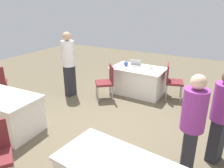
{
  "coord_description": "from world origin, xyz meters",
  "views": [
    {
      "loc": [
        -1.94,
        3.44,
        2.49
      ],
      "look_at": [
        0.11,
        -0.2,
        0.9
      ],
      "focal_mm": 34.71,
      "sensor_mm": 36.0,
      "label": 1
    }
  ],
  "objects": [
    {
      "name": "person_organiser",
      "position": [
        1.86,
        -0.93,
        0.99
      ],
      "size": [
        0.42,
        0.42,
        1.77
      ],
      "rotation": [
        0.0,
        0.0,
        1.28
      ],
      "color": "#26262D",
      "rests_on": "ground"
    },
    {
      "name": "chair_tucked_right",
      "position": [
        -0.68,
        -2.06,
        0.56
      ],
      "size": [
        0.54,
        0.54,
        0.97
      ],
      "rotation": [
        0.0,
        0.0,
        1.84
      ],
      "color": "#9E9993",
      "rests_on": "ground"
    },
    {
      "name": "scissors_red",
      "position": [
        -0.07,
        -2.08,
        0.76
      ],
      "size": [
        0.1,
        0.18,
        0.01
      ],
      "primitive_type": "cube",
      "rotation": [
        0.0,
        0.0,
        1.17
      ],
      "color": "red",
      "rests_on": "table_foreground"
    },
    {
      "name": "table_foreground",
      "position": [
        0.27,
        -2.01,
        0.38
      ],
      "size": [
        1.48,
        0.93,
        0.75
      ],
      "rotation": [
        0.0,
        0.0,
        -0.02
      ],
      "color": "silver",
      "rests_on": "ground"
    },
    {
      "name": "laptop_silver",
      "position": [
        0.39,
        -2.01,
        0.79
      ],
      "size": [
        0.36,
        0.34,
        0.21
      ],
      "rotation": [
        0.0,
        0.0,
        0.16
      ],
      "color": "silver",
      "rests_on": "table_foreground"
    },
    {
      "name": "person_attendee_standing",
      "position": [
        -1.63,
        0.55,
        0.89
      ],
      "size": [
        0.4,
        0.4,
        1.61
      ],
      "rotation": [
        0.0,
        0.0,
        1.76
      ],
      "color": "#26262D",
      "rests_on": "ground"
    },
    {
      "name": "ground_plane",
      "position": [
        0.0,
        0.0,
        0.0
      ],
      "size": [
        14.4,
        14.4,
        0.0
      ],
      "primitive_type": "plane",
      "color": "brown"
    },
    {
      "name": "person_attendee_browsing",
      "position": [
        -1.97,
        0.01,
        0.87
      ],
      "size": [
        0.43,
        0.43,
        1.57
      ],
      "rotation": [
        0.0,
        0.0,
        1.26
      ],
      "color": "#26262D",
      "rests_on": "ground"
    },
    {
      "name": "yarn_ball",
      "position": [
        0.66,
        -2.01,
        0.82
      ],
      "size": [
        0.13,
        0.13,
        0.13
      ],
      "primitive_type": "sphere",
      "color": "#3F5999",
      "rests_on": "table_foreground"
    },
    {
      "name": "table_mid_right",
      "position": [
        1.86,
        1.11,
        0.38
      ],
      "size": [
        1.5,
        0.92,
        0.75
      ],
      "rotation": [
        0.0,
        0.0,
        0.05
      ],
      "color": "silver",
      "rests_on": "ground"
    },
    {
      "name": "chair_aisle",
      "position": [
        0.83,
        -1.21,
        0.54
      ],
      "size": [
        0.62,
        0.62,
        0.94
      ],
      "rotation": [
        0.0,
        0.0,
        -0.88
      ],
      "color": "#9E9993",
      "rests_on": "ground"
    }
  ]
}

